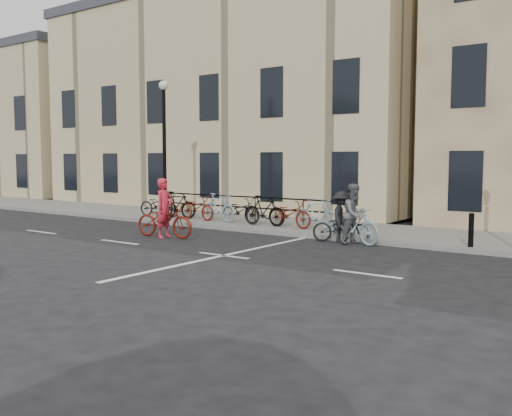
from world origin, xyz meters
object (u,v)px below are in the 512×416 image
Objects in this scene: cyclist_pink at (164,217)px; cyclist_grey at (354,220)px; cyclist_dark at (341,222)px; lamp_post at (164,132)px.

cyclist_grey is (5.48, 2.27, 0.06)m from cyclist_pink.
cyclist_grey is at bearing -118.59° from cyclist_dark.
cyclist_grey is 1.05× the size of cyclist_dark.
cyclist_dark is at bearing -3.65° from lamp_post.
lamp_post is 8.36m from cyclist_dark.
cyclist_dark is (-0.49, 0.10, -0.12)m from cyclist_grey.
lamp_post reaches higher than cyclist_dark.
cyclist_dark is (7.83, -0.50, -2.89)m from lamp_post.
cyclist_grey is 0.51m from cyclist_dark.
cyclist_grey is (8.32, -0.60, -2.77)m from lamp_post.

